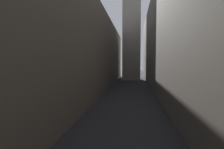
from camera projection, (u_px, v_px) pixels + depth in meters
The scene contains 3 objects.
ground_plane at pixel (128, 97), 39.08m from camera, with size 264.00×264.00×0.00m, color #232326.
building_block_left at pixel (69, 50), 41.95m from camera, with size 14.73×108.00×18.95m, color #60594F.
building_block_right at pixel (189, 36), 38.97m from camera, with size 12.89×108.00×24.30m, color #60594F.
Camera 1 is at (1.18, 9.14, 6.84)m, focal length 31.23 mm.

